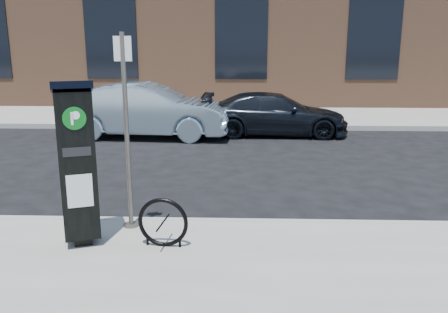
{
  "coord_description": "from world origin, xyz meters",
  "views": [
    {
      "loc": [
        -0.01,
        -6.57,
        2.73
      ],
      "look_at": [
        -0.25,
        0.5,
        0.98
      ],
      "focal_mm": 38.0,
      "sensor_mm": 36.0,
      "label": 1
    }
  ],
  "objects_px": {
    "sign_pole": "(127,134)",
    "car_silver": "(147,110)",
    "parking_kiosk": "(77,163)",
    "bike_rack": "(163,223)",
    "car_dark": "(275,114)"
  },
  "relations": [
    {
      "from": "car_silver",
      "to": "car_dark",
      "type": "bearing_deg",
      "value": -79.03
    },
    {
      "from": "parking_kiosk",
      "to": "bike_rack",
      "type": "xyz_separation_m",
      "value": [
        1.06,
        -0.06,
        -0.77
      ]
    },
    {
      "from": "parking_kiosk",
      "to": "car_silver",
      "type": "xyz_separation_m",
      "value": [
        -0.63,
        7.68,
        -0.46
      ]
    },
    {
      "from": "parking_kiosk",
      "to": "sign_pole",
      "type": "relative_size",
      "value": 0.79
    },
    {
      "from": "parking_kiosk",
      "to": "bike_rack",
      "type": "bearing_deg",
      "value": -23.53
    },
    {
      "from": "sign_pole",
      "to": "car_silver",
      "type": "height_order",
      "value": "sign_pole"
    },
    {
      "from": "parking_kiosk",
      "to": "car_silver",
      "type": "relative_size",
      "value": 0.45
    },
    {
      "from": "car_silver",
      "to": "parking_kiosk",
      "type": "bearing_deg",
      "value": -171.86
    },
    {
      "from": "bike_rack",
      "to": "car_dark",
      "type": "relative_size",
      "value": 0.16
    },
    {
      "from": "car_silver",
      "to": "car_dark",
      "type": "distance_m",
      "value": 3.71
    },
    {
      "from": "sign_pole",
      "to": "car_silver",
      "type": "bearing_deg",
      "value": 99.61
    },
    {
      "from": "parking_kiosk",
      "to": "bike_rack",
      "type": "distance_m",
      "value": 1.31
    },
    {
      "from": "sign_pole",
      "to": "car_silver",
      "type": "distance_m",
      "value": 7.2
    },
    {
      "from": "parking_kiosk",
      "to": "car_dark",
      "type": "bearing_deg",
      "value": 49.06
    },
    {
      "from": "parking_kiosk",
      "to": "car_silver",
      "type": "height_order",
      "value": "parking_kiosk"
    }
  ]
}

